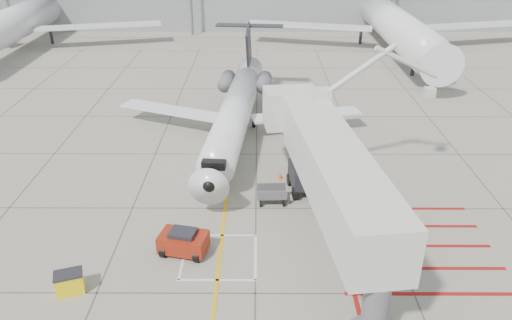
# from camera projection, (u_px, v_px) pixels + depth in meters

# --- Properties ---
(ground_plane) EXTENTS (260.00, 260.00, 0.00)m
(ground_plane) POSITION_uv_depth(u_px,v_px,m) (256.00, 246.00, 28.67)
(ground_plane) COLOR gray
(ground_plane) RESTS_ON ground
(regional_jet) EXTENTS (24.32, 29.51, 7.25)m
(regional_jet) POSITION_uv_depth(u_px,v_px,m) (231.00, 107.00, 38.52)
(regional_jet) COLOR white
(regional_jet) RESTS_ON ground_plane
(jet_bridge) EXTENTS (12.12, 21.34, 8.11)m
(jet_bridge) POSITION_uv_depth(u_px,v_px,m) (336.00, 185.00, 26.79)
(jet_bridge) COLOR silver
(jet_bridge) RESTS_ON ground_plane
(pushback_tug) EXTENTS (2.90, 2.16, 1.52)m
(pushback_tug) POSITION_uv_depth(u_px,v_px,m) (183.00, 241.00, 27.79)
(pushback_tug) COLOR maroon
(pushback_tug) RESTS_ON ground_plane
(spill_bin) EXTENTS (1.56, 1.28, 1.17)m
(spill_bin) POSITION_uv_depth(u_px,v_px,m) (69.00, 282.00, 24.97)
(spill_bin) COLOR yellow
(spill_bin) RESTS_ON ground_plane
(baggage_cart) EXTENTS (1.95, 1.26, 1.21)m
(baggage_cart) POSITION_uv_depth(u_px,v_px,m) (272.00, 195.00, 32.61)
(baggage_cart) COLOR #4F4F53
(baggage_cart) RESTS_ON ground_plane
(ground_power_unit) EXTENTS (2.82, 2.28, 1.94)m
(ground_power_unit) POSITION_uv_depth(u_px,v_px,m) (343.00, 189.00, 32.58)
(ground_power_unit) COLOR silver
(ground_power_unit) RESTS_ON ground_plane
(cone_nose) EXTENTS (0.32, 0.32, 0.45)m
(cone_nose) POSITION_uv_depth(u_px,v_px,m) (209.00, 194.00, 33.38)
(cone_nose) COLOR orange
(cone_nose) RESTS_ON ground_plane
(cone_side) EXTENTS (0.33, 0.33, 0.46)m
(cone_side) POSITION_uv_depth(u_px,v_px,m) (280.00, 176.00, 35.73)
(cone_side) COLOR #FF4E0D
(cone_side) RESTS_ON ground_plane
(bg_aircraft_b) EXTENTS (38.05, 42.27, 12.68)m
(bg_aircraft_b) POSITION_uv_depth(u_px,v_px,m) (15.00, 0.00, 67.02)
(bg_aircraft_b) COLOR silver
(bg_aircraft_b) RESTS_ON ground_plane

